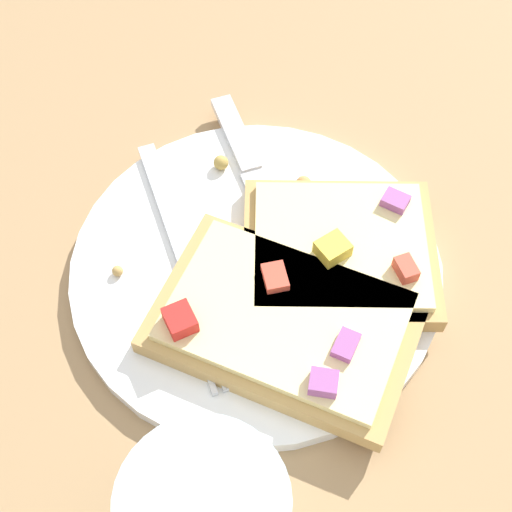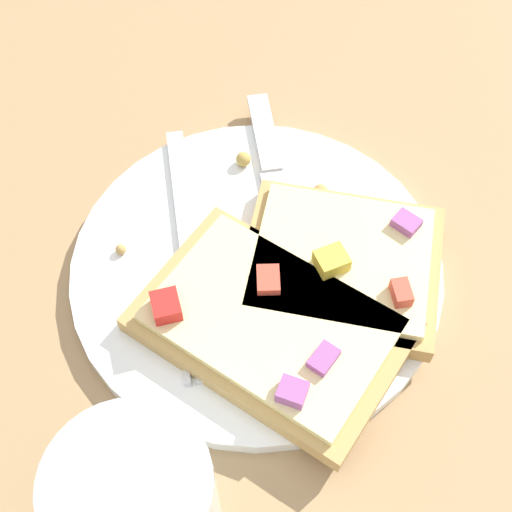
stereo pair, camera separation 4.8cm
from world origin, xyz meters
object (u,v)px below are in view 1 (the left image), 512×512
at_px(pizza_slice_main, 285,322).
at_px(knife, 256,179).
at_px(pizza_slice_corner, 340,250).
at_px(fork, 189,269).
at_px(plate, 256,268).

bearing_deg(pizza_slice_main, knife, 121.91).
bearing_deg(pizza_slice_corner, pizza_slice_main, -124.73).
bearing_deg(pizza_slice_corner, knife, 131.26).
distance_m(fork, knife, 0.09).
bearing_deg(plate, pizza_slice_corner, 84.31).
height_order(knife, pizza_slice_main, pizza_slice_main).
bearing_deg(pizza_slice_main, fork, 168.94).
bearing_deg(plate, pizza_slice_main, 9.56).
bearing_deg(pizza_slice_main, pizza_slice_corner, 77.89).
relative_size(fork, pizza_slice_main, 1.05).
xyz_separation_m(fork, knife, (-0.07, 0.06, 0.00)).
relative_size(knife, pizza_slice_main, 1.04).
distance_m(knife, pizza_slice_corner, 0.09).
relative_size(fork, knife, 1.02).
xyz_separation_m(knife, pizza_slice_main, (0.12, -0.00, 0.01)).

